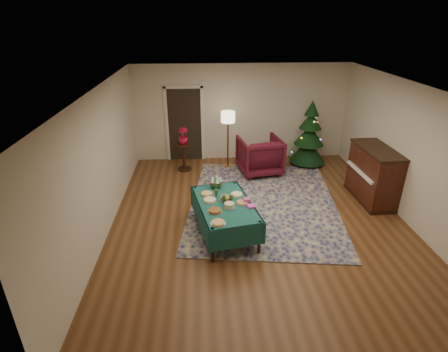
{
  "coord_description": "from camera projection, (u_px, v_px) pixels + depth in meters",
  "views": [
    {
      "loc": [
        -1.12,
        -6.12,
        3.88
      ],
      "look_at": [
        -0.69,
        0.39,
        0.85
      ],
      "focal_mm": 28.0,
      "sensor_mm": 36.0,
      "label": 1
    }
  ],
  "objects": [
    {
      "name": "platter_0",
      "position": [
        218.0,
        223.0,
        5.87
      ],
      "size": [
        0.26,
        0.26,
        0.04
      ],
      "color": "silver",
      "rests_on": "buffet_table"
    },
    {
      "name": "goblet_0",
      "position": [
        216.0,
        193.0,
        6.72
      ],
      "size": [
        0.07,
        0.07,
        0.16
      ],
      "color": "#2D471E",
      "rests_on": "buffet_table"
    },
    {
      "name": "gift_box",
      "position": [
        247.0,
        200.0,
        6.53
      ],
      "size": [
        0.13,
        0.13,
        0.09
      ],
      "primitive_type": "cube",
      "rotation": [
        0.0,
        0.0,
        0.19
      ],
      "color": "#EB419C",
      "rests_on": "buffet_table"
    },
    {
      "name": "platter_2",
      "position": [
        229.0,
        205.0,
        6.36
      ],
      "size": [
        0.21,
        0.21,
        0.09
      ],
      "color": "silver",
      "rests_on": "buffet_table"
    },
    {
      "name": "side_table",
      "position": [
        184.0,
        157.0,
        9.44
      ],
      "size": [
        0.41,
        0.41,
        0.74
      ],
      "color": "black",
      "rests_on": "ground"
    },
    {
      "name": "piano",
      "position": [
        373.0,
        175.0,
        7.81
      ],
      "size": [
        0.71,
        1.45,
        1.24
      ],
      "color": "black",
      "rests_on": "ground"
    },
    {
      "name": "platter_4",
      "position": [
        210.0,
        200.0,
        6.59
      ],
      "size": [
        0.27,
        0.27,
        0.05
      ],
      "color": "silver",
      "rests_on": "buffet_table"
    },
    {
      "name": "platter_1",
      "position": [
        215.0,
        211.0,
        6.23
      ],
      "size": [
        0.27,
        0.27,
        0.05
      ],
      "color": "silver",
      "rests_on": "buffet_table"
    },
    {
      "name": "doorway",
      "position": [
        185.0,
        123.0,
        9.83
      ],
      "size": [
        1.08,
        0.04,
        2.16
      ],
      "color": "black",
      "rests_on": "ground"
    },
    {
      "name": "platter_3",
      "position": [
        242.0,
        203.0,
        6.51
      ],
      "size": [
        0.24,
        0.24,
        0.04
      ],
      "color": "silver",
      "rests_on": "buffet_table"
    },
    {
      "name": "armchair",
      "position": [
        260.0,
        154.0,
        9.19
      ],
      "size": [
        1.2,
        1.14,
        1.08
      ],
      "primitive_type": "imported",
      "rotation": [
        0.0,
        0.0,
        3.31
      ],
      "color": "#4D101D",
      "rests_on": "ground"
    },
    {
      "name": "room_shell",
      "position": [
        261.0,
        160.0,
        6.67
      ],
      "size": [
        7.0,
        7.0,
        7.0
      ],
      "color": "#593319",
      "rests_on": "ground"
    },
    {
      "name": "rug",
      "position": [
        263.0,
        202.0,
        7.9
      ],
      "size": [
        3.72,
        4.58,
        0.02
      ],
      "primitive_type": "cube",
      "rotation": [
        0.0,
        0.0,
        -0.13
      ],
      "color": "navy",
      "rests_on": "ground"
    },
    {
      "name": "platter_6",
      "position": [
        237.0,
        194.0,
        6.8
      ],
      "size": [
        0.26,
        0.26,
        0.04
      ],
      "color": "silver",
      "rests_on": "buffet_table"
    },
    {
      "name": "platter_5",
      "position": [
        226.0,
        198.0,
        6.64
      ],
      "size": [
        0.25,
        0.25,
        0.06
      ],
      "color": "silver",
      "rests_on": "buffet_table"
    },
    {
      "name": "platter_7",
      "position": [
        207.0,
        194.0,
        6.83
      ],
      "size": [
        0.25,
        0.25,
        0.04
      ],
      "color": "silver",
      "rests_on": "buffet_table"
    },
    {
      "name": "potted_plant",
      "position": [
        183.0,
        140.0,
        9.23
      ],
      "size": [
        0.25,
        0.45,
        0.25
      ],
      "primitive_type": "imported",
      "color": "#BB0D2E",
      "rests_on": "side_table"
    },
    {
      "name": "floor_lamp",
      "position": [
        228.0,
        120.0,
        9.27
      ],
      "size": [
        0.38,
        0.38,
        1.55
      ],
      "color": "#A57F3F",
      "rests_on": "ground"
    },
    {
      "name": "napkin_stack",
      "position": [
        251.0,
        206.0,
        6.39
      ],
      "size": [
        0.16,
        0.16,
        0.04
      ],
      "primitive_type": "cube",
      "rotation": [
        0.0,
        0.0,
        0.19
      ],
      "color": "#E43FBA",
      "rests_on": "buffet_table"
    },
    {
      "name": "goblet_2",
      "position": [
        224.0,
        199.0,
        6.49
      ],
      "size": [
        0.07,
        0.07,
        0.16
      ],
      "color": "#2D471E",
      "rests_on": "buffet_table"
    },
    {
      "name": "buffet_table",
      "position": [
        225.0,
        209.0,
        6.58
      ],
      "size": [
        1.32,
        1.88,
        0.67
      ],
      "color": "black",
      "rests_on": "ground"
    },
    {
      "name": "christmas_tree",
      "position": [
        309.0,
        136.0,
        9.63
      ],
      "size": [
        1.18,
        1.18,
        1.82
      ],
      "color": "black",
      "rests_on": "ground"
    },
    {
      "name": "goblet_1",
      "position": [
        231.0,
        199.0,
        6.51
      ],
      "size": [
        0.07,
        0.07,
        0.16
      ],
      "color": "#2D471E",
      "rests_on": "buffet_table"
    },
    {
      "name": "centerpiece",
      "position": [
        216.0,
        182.0,
        7.06
      ],
      "size": [
        0.24,
        0.24,
        0.28
      ],
      "color": "#1E4C1E",
      "rests_on": "buffet_table"
    }
  ]
}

